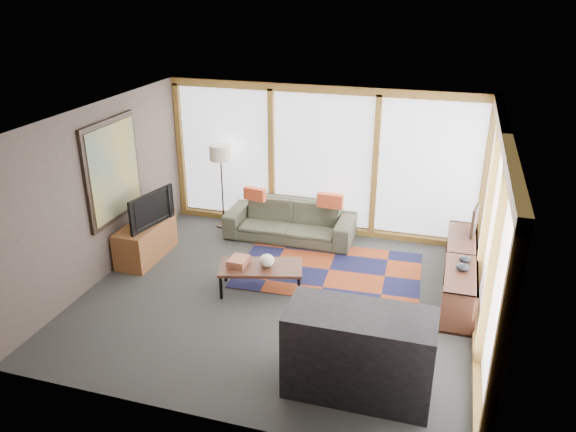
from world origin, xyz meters
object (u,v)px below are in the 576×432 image
(floor_lamp, at_px, (222,186))
(bookshelf, at_px, (460,272))
(tv_console, at_px, (146,240))
(bar_counter, at_px, (359,353))
(sofa, at_px, (290,221))
(television, at_px, (147,208))
(coffee_table, at_px, (261,278))

(floor_lamp, height_order, bookshelf, floor_lamp)
(tv_console, distance_m, bar_counter, 4.44)
(sofa, bearing_deg, television, -144.85)
(floor_lamp, distance_m, coffee_table, 2.50)
(sofa, xyz_separation_m, floor_lamp, (-1.31, 0.14, 0.45))
(sofa, relative_size, bookshelf, 0.93)
(coffee_table, relative_size, bar_counter, 0.75)
(bookshelf, xyz_separation_m, television, (-4.79, -0.38, 0.58))
(tv_console, height_order, television, television)
(bookshelf, height_order, tv_console, tv_console)
(coffee_table, xyz_separation_m, television, (-2.04, 0.45, 0.68))
(tv_console, distance_m, television, 0.58)
(sofa, height_order, coffee_table, sofa)
(sofa, distance_m, television, 2.44)
(tv_console, xyz_separation_m, television, (0.09, -0.00, 0.58))
(floor_lamp, xyz_separation_m, bar_counter, (3.15, -3.71, -0.27))
(floor_lamp, xyz_separation_m, coffee_table, (1.42, -1.98, -0.57))
(floor_lamp, relative_size, coffee_table, 1.30)
(bookshelf, bearing_deg, floor_lamp, 164.59)
(sofa, relative_size, television, 2.28)
(bookshelf, distance_m, television, 4.84)
(floor_lamp, bearing_deg, bookshelf, -15.41)
(sofa, bearing_deg, floor_lamp, 173.35)
(tv_console, bearing_deg, bookshelf, 4.35)
(floor_lamp, bearing_deg, television, -112.10)
(coffee_table, relative_size, tv_console, 0.99)
(television, height_order, bar_counter, television)
(television, bearing_deg, bar_counter, -107.55)
(bookshelf, xyz_separation_m, tv_console, (-4.88, -0.37, 0.00))
(coffee_table, xyz_separation_m, bookshelf, (2.75, 0.83, 0.10))
(coffee_table, relative_size, bookshelf, 0.50)
(sofa, height_order, tv_console, sofa)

